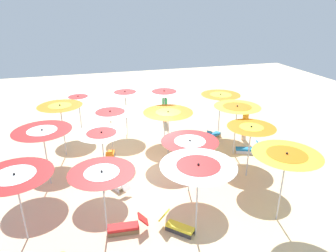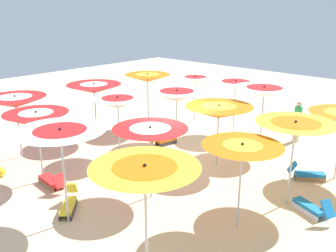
{
  "view_description": "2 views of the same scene",
  "coord_description": "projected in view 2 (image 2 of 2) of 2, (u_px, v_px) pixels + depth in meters",
  "views": [
    {
      "loc": [
        11.43,
        -2.36,
        6.77
      ],
      "look_at": [
        -1.15,
        1.21,
        1.42
      ],
      "focal_mm": 32.64,
      "sensor_mm": 36.0,
      "label": 1
    },
    {
      "loc": [
        8.79,
        8.03,
        5.28
      ],
      "look_at": [
        -0.25,
        -0.31,
        1.3
      ],
      "focal_mm": 39.78,
      "sensor_mm": 36.0,
      "label": 2
    }
  ],
  "objects": [
    {
      "name": "lounger_2",
      "position": [
        312.0,
        207.0,
        9.83
      ],
      "size": [
        0.76,
        1.26,
        0.64
      ],
      "rotation": [
        0.0,
        0.0,
        4.32
      ],
      "color": "silver",
      "rests_on": "ground"
    },
    {
      "name": "beachgoer_0",
      "position": [
        297.0,
        121.0,
        14.94
      ],
      "size": [
        0.3,
        0.3,
        1.69
      ],
      "rotation": [
        0.0,
        0.0,
        6.07
      ],
      "color": "#D8A87F",
      "rests_on": "ground"
    },
    {
      "name": "beach_ball",
      "position": [
        0.0,
        172.0,
        12.04
      ],
      "size": [
        0.33,
        0.33,
        0.33
      ],
      "primitive_type": "sphere",
      "color": "yellow",
      "rests_on": "ground"
    },
    {
      "name": "beach_umbrella_8",
      "position": [
        37.0,
        120.0,
        11.16
      ],
      "size": [
        1.93,
        1.93,
        2.31
      ],
      "color": "#B2B2B7",
      "rests_on": "ground"
    },
    {
      "name": "lounger_3",
      "position": [
        52.0,
        181.0,
        11.32
      ],
      "size": [
        0.45,
        1.31,
        0.58
      ],
      "rotation": [
        0.0,
        0.0,
        4.63
      ],
      "color": "olive",
      "rests_on": "ground"
    },
    {
      "name": "beach_umbrella_6",
      "position": [
        219.0,
        112.0,
        12.35
      ],
      "size": [
        2.27,
        2.27,
        2.19
      ],
      "color": "#B2B2B7",
      "rests_on": "ground"
    },
    {
      "name": "lounger_4",
      "position": [
        69.0,
        204.0,
        10.02
      ],
      "size": [
        1.04,
        1.05,
        0.63
      ],
      "rotation": [
        0.0,
        0.0,
        7.08
      ],
      "color": "#333338",
      "rests_on": "ground"
    },
    {
      "name": "beach_umbrella_12",
      "position": [
        15.0,
        102.0,
        13.03
      ],
      "size": [
        2.15,
        2.15,
        2.32
      ],
      "color": "#B2B2B7",
      "rests_on": "ground"
    },
    {
      "name": "beach_umbrella_11",
      "position": [
        236.0,
        85.0,
        15.51
      ],
      "size": [
        2.01,
        2.01,
        2.36
      ],
      "color": "#B2B2B7",
      "rests_on": "ground"
    },
    {
      "name": "beach_umbrella_14",
      "position": [
        148.0,
        78.0,
        16.14
      ],
      "size": [
        1.98,
        1.98,
        2.52
      ],
      "color": "#B2B2B7",
      "rests_on": "ground"
    },
    {
      "name": "beach_umbrella_7",
      "position": [
        264.0,
        92.0,
        13.51
      ],
      "size": [
        2.19,
        2.19,
        2.54
      ],
      "color": "#B2B2B7",
      "rests_on": "ground"
    },
    {
      "name": "lounger_5",
      "position": [
        164.0,
        140.0,
        14.77
      ],
      "size": [
        1.22,
        0.56,
        0.55
      ],
      "rotation": [
        0.0,
        0.0,
        9.22
      ],
      "color": "#333338",
      "rests_on": "ground"
    },
    {
      "name": "ground",
      "position": [
        170.0,
        165.0,
        12.96
      ],
      "size": [
        40.17,
        40.17,
        0.04
      ],
      "primitive_type": "cube",
      "color": "beige"
    },
    {
      "name": "lounger_1",
      "position": [
        307.0,
        174.0,
        11.81
      ],
      "size": [
        0.95,
        1.13,
        0.59
      ],
      "rotation": [
        0.0,
        0.0,
        8.49
      ],
      "color": "olive",
      "rests_on": "ground"
    },
    {
      "name": "beach_umbrella_2",
      "position": [
        295.0,
        128.0,
        9.74
      ],
      "size": [
        2.1,
        2.1,
        2.45
      ],
      "color": "#B2B2B7",
      "rests_on": "ground"
    },
    {
      "name": "beach_umbrella_4",
      "position": [
        61.0,
        138.0,
        8.82
      ],
      "size": [
        2.2,
        2.2,
        2.56
      ],
      "color": "#B2B2B7",
      "rests_on": "ground"
    },
    {
      "name": "beach_umbrella_5",
      "position": [
        150.0,
        134.0,
        10.21
      ],
      "size": [
        2.1,
        2.1,
        2.16
      ],
      "color": "#B2B2B7",
      "rests_on": "ground"
    },
    {
      "name": "beach_umbrella_15",
      "position": [
        195.0,
        80.0,
        17.39
      ],
      "size": [
        1.97,
        1.97,
        2.2
      ],
      "color": "#B2B2B7",
      "rests_on": "ground"
    },
    {
      "name": "beach_umbrella_13",
      "position": [
        94.0,
        89.0,
        14.83
      ],
      "size": [
        2.17,
        2.17,
        2.38
      ],
      "color": "#B2B2B7",
      "rests_on": "ground"
    },
    {
      "name": "lounger_0",
      "position": [
        116.0,
        158.0,
        13.02
      ],
      "size": [
        1.21,
        0.86,
        0.54
      ],
      "rotation": [
        0.0,
        0.0,
        3.63
      ],
      "color": "silver",
      "rests_on": "ground"
    },
    {
      "name": "beach_umbrella_10",
      "position": [
        177.0,
        96.0,
        14.5
      ],
      "size": [
        2.19,
        2.19,
        2.2
      ],
      "color": "#B2B2B7",
      "rests_on": "ground"
    },
    {
      "name": "beach_umbrella_1",
      "position": [
        242.0,
        151.0,
        8.69
      ],
      "size": [
        1.91,
        1.91,
        2.26
      ],
      "color": "#B2B2B7",
      "rests_on": "ground"
    },
    {
      "name": "beach_umbrella_0",
      "position": [
        145.0,
        175.0,
        6.96
      ],
      "size": [
        2.12,
        2.12,
        2.51
      ],
      "color": "#B2B2B7",
      "rests_on": "ground"
    },
    {
      "name": "beach_umbrella_9",
      "position": [
        118.0,
        103.0,
        13.1
      ],
      "size": [
        1.9,
        1.9,
        2.27
      ],
      "color": "#B2B2B7",
      "rests_on": "ground"
    }
  ]
}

